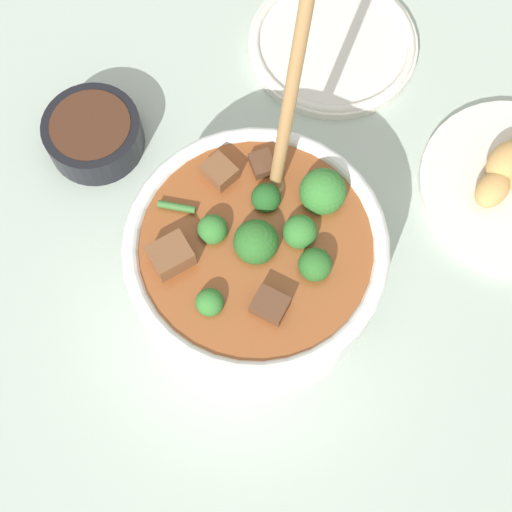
{
  "coord_description": "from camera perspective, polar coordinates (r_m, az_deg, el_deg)",
  "views": [
    {
      "loc": [
        0.1,
        0.21,
        0.7
      ],
      "look_at": [
        0.0,
        0.0,
        0.06
      ],
      "focal_mm": 50.0,
      "sensor_mm": 36.0,
      "label": 1
    }
  ],
  "objects": [
    {
      "name": "stew_bowl",
      "position": [
        0.69,
        0.05,
        -0.1
      ],
      "size": [
        0.25,
        0.25,
        0.29
      ],
      "color": "white",
      "rests_on": "ground_plane"
    },
    {
      "name": "condiment_bowl",
      "position": [
        0.8,
        -12.88,
        9.56
      ],
      "size": [
        0.11,
        0.11,
        0.04
      ],
      "color": "black",
      "rests_on": "ground_plane"
    },
    {
      "name": "ground_plane",
      "position": [
        0.74,
        0.0,
        -1.73
      ],
      "size": [
        4.0,
        4.0,
        0.0
      ],
      "primitive_type": "plane",
      "color": "#ADBCAD"
    },
    {
      "name": "empty_plate",
      "position": [
        0.87,
        6.17,
        16.55
      ],
      "size": [
        0.2,
        0.2,
        0.02
      ],
      "color": "silver",
      "rests_on": "ground_plane"
    }
  ]
}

